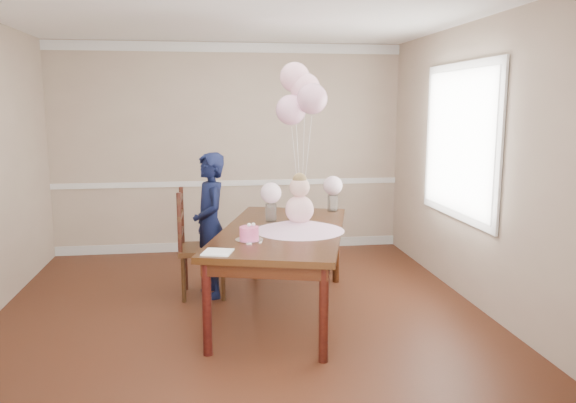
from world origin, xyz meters
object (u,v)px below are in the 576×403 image
at_px(birthday_cake, 249,233).
at_px(woman, 210,225).
at_px(dining_table_top, 283,231).
at_px(dining_chair_seat, 203,249).

xyz_separation_m(birthday_cake, woman, (-0.32, 0.98, -0.13)).
height_order(dining_table_top, woman, woman).
xyz_separation_m(dining_table_top, birthday_cake, (-0.33, -0.40, 0.09)).
distance_m(birthday_cake, woman, 1.04).
height_order(birthday_cake, woman, woman).
distance_m(dining_table_top, woman, 0.87).
height_order(dining_table_top, dining_chair_seat, dining_table_top).
height_order(birthday_cake, dining_chair_seat, birthday_cake).
bearing_deg(birthday_cake, woman, 108.05).
distance_m(dining_table_top, dining_chair_seat, 0.98).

